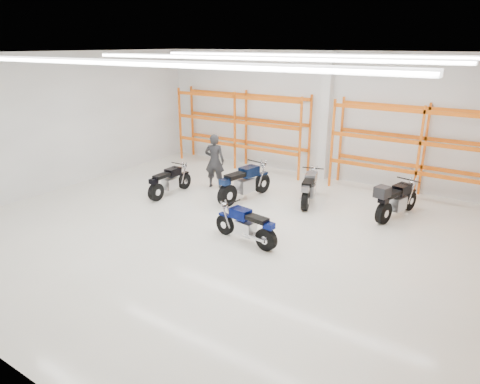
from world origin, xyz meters
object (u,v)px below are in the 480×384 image
Objects in this scene: motorcycle_main at (248,227)px; motorcycle_back_d at (394,201)px; motorcycle_back_b at (243,184)px; standing_man at (215,161)px; structural_column at (326,117)px; motorcycle_back_c at (309,189)px; motorcycle_back_a at (169,182)px.

motorcycle_back_d reaches higher than motorcycle_main.
motorcycle_back_b is 4.53m from motorcycle_back_d.
structural_column reaches higher than standing_man.
motorcycle_back_c reaches higher than motorcycle_main.
motorcycle_back_a is at bearing -156.44° from motorcycle_back_b.
motorcycle_back_c is at bearing 24.32° from motorcycle_back_a.
motorcycle_main is 0.96× the size of motorcycle_back_c.
structural_column is at bearing 105.07° from motorcycle_back_c.
motorcycle_back_c is at bearing -175.00° from motorcycle_back_d.
motorcycle_back_d is at bearing 14.08° from motorcycle_back_b.
motorcycle_back_b reaches higher than motorcycle_main.
standing_man is at bearing -174.40° from motorcycle_back_c.
standing_man is at bearing -174.65° from motorcycle_back_d.
motorcycle_main is at bearing -91.09° from motorcycle_back_c.
motorcycle_back_d is 5.95m from standing_man.
structural_column is (-0.73, 2.72, 1.78)m from motorcycle_back_c.
standing_man is (-3.33, 3.09, 0.49)m from motorcycle_main.
motorcycle_back_b reaches higher than motorcycle_back_d.
motorcycle_back_c is 0.93× the size of motorcycle_back_d.
motorcycle_back_b is 1.08× the size of motorcycle_back_d.
motorcycle_back_d is at bearing 163.72° from standing_man.
structural_column reaches higher than motorcycle_main.
structural_column reaches higher than motorcycle_back_a.
motorcycle_back_a is at bearing -155.68° from motorcycle_back_c.
motorcycle_back_d is at bearing -37.53° from structural_column.
motorcycle_back_a is 0.91× the size of motorcycle_back_d.
motorcycle_back_b is (2.26, 0.99, 0.09)m from motorcycle_back_a.
standing_man is at bearing 137.09° from motorcycle_main.
motorcycle_back_a is 4.53m from motorcycle_back_c.
motorcycle_back_a is 2.47m from motorcycle_back_b.
standing_man reaches higher than motorcycle_main.
standing_man is at bearing 64.35° from motorcycle_back_a.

